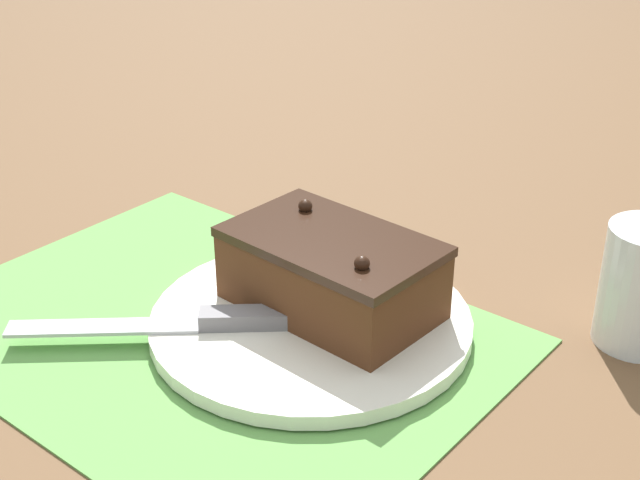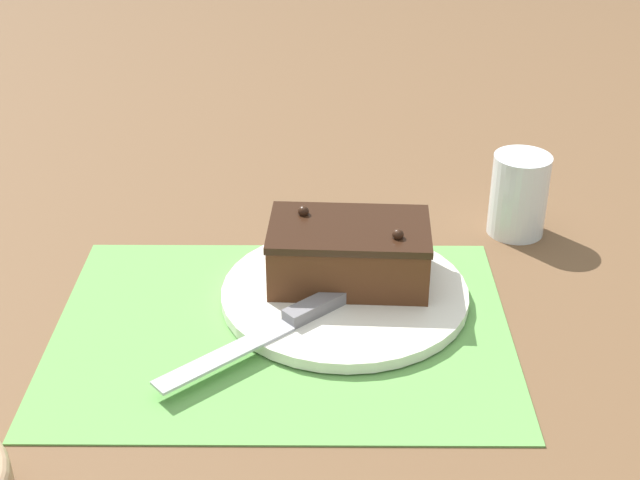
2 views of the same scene
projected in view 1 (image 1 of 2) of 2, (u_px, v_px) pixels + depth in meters
ground_plane at (208, 333)px, 0.73m from camera, size 3.00×3.00×0.00m
placemat_woven at (208, 331)px, 0.73m from camera, size 0.46×0.34×0.00m
cake_plate at (311, 322)px, 0.72m from camera, size 0.26×0.26×0.01m
chocolate_cake at (332, 272)px, 0.72m from camera, size 0.17×0.11×0.07m
serving_knife at (197, 321)px, 0.70m from camera, size 0.18×0.16×0.01m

